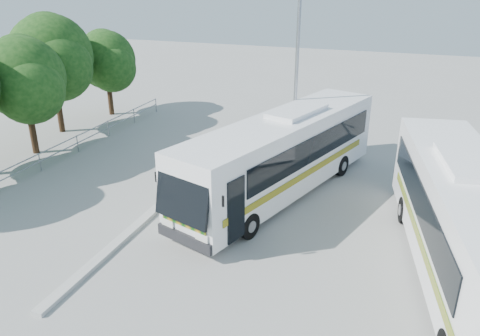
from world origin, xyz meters
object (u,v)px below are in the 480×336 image
at_px(tree_far_c, 24,78).
at_px(coach_adjacent, 466,226).
at_px(tree_far_d, 52,56).
at_px(coach_main, 282,154).
at_px(lamppost, 296,74).
at_px(tree_far_e, 107,60).

relative_size(tree_far_c, coach_adjacent, 0.49).
bearing_deg(tree_far_d, tree_far_c, -72.17).
bearing_deg(coach_main, lamppost, 113.55).
relative_size(tree_far_e, coach_adjacent, 0.44).
bearing_deg(coach_adjacent, tree_far_e, 140.05).
xyz_separation_m(tree_far_e, coach_adjacent, (22.17, -12.95, -1.89)).
xyz_separation_m(tree_far_c, coach_main, (14.44, -0.42, -2.29)).
bearing_deg(tree_far_e, coach_main, -29.98).
xyz_separation_m(tree_far_d, tree_far_e, (0.68, 4.50, -0.93)).
bearing_deg(coach_adjacent, lamppost, 124.50).
height_order(tree_far_d, tree_far_e, tree_far_d).
relative_size(tree_far_d, coach_adjacent, 0.55).
height_order(coach_main, lamppost, lamppost).
height_order(tree_far_d, lamppost, lamppost).
bearing_deg(coach_main, coach_adjacent, -12.75).
distance_m(tree_far_d, coach_main, 16.42).
xyz_separation_m(tree_far_c, lamppost, (14.12, 3.01, 0.64)).
xyz_separation_m(tree_far_e, coach_main, (14.95, -8.62, -1.92)).
relative_size(tree_far_d, lamppost, 0.83).
relative_size(tree_far_e, coach_main, 0.45).
bearing_deg(coach_main, tree_far_d, -176.56).
xyz_separation_m(coach_main, coach_adjacent, (7.22, -4.33, 0.02)).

